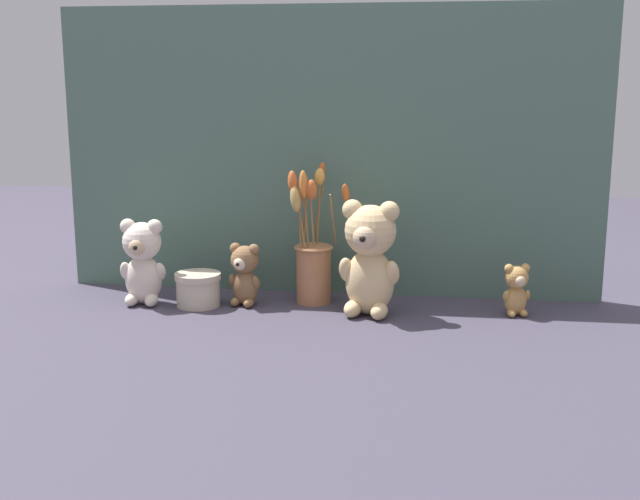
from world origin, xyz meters
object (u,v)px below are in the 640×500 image
at_px(teddy_bear_large, 370,256).
at_px(teddy_bear_tiny, 516,289).
at_px(teddy_bear_medium, 143,260).
at_px(decorative_tin_tall, 198,289).
at_px(flower_vase, 313,258).
at_px(teddy_bear_small, 245,273).

height_order(teddy_bear_large, teddy_bear_tiny, teddy_bear_large).
height_order(teddy_bear_medium, decorative_tin_tall, teddy_bear_medium).
bearing_deg(flower_vase, teddy_bear_tiny, -5.16).
distance_m(teddy_bear_small, flower_vase, 0.16).
distance_m(teddy_bear_tiny, flower_vase, 0.47).
distance_m(teddy_bear_small, decorative_tin_tall, 0.12).
xyz_separation_m(teddy_bear_large, teddy_bear_tiny, (0.33, 0.04, -0.07)).
height_order(teddy_bear_large, teddy_bear_small, teddy_bear_large).
bearing_deg(teddy_bear_medium, teddy_bear_large, -1.83).
relative_size(teddy_bear_small, teddy_bear_tiny, 1.25).
relative_size(teddy_bear_medium, flower_vase, 0.61).
distance_m(teddy_bear_large, teddy_bear_small, 0.30).
relative_size(flower_vase, decorative_tin_tall, 3.08).
bearing_deg(flower_vase, decorative_tin_tall, -165.96).
bearing_deg(teddy_bear_tiny, flower_vase, 174.84).
distance_m(teddy_bear_large, teddy_bear_tiny, 0.34).
xyz_separation_m(teddy_bear_small, decorative_tin_tall, (-0.11, -0.02, -0.04)).
distance_m(teddy_bear_medium, teddy_bear_tiny, 0.86).
relative_size(teddy_bear_large, teddy_bear_small, 1.76).
bearing_deg(teddy_bear_large, teddy_bear_tiny, 7.10).
bearing_deg(teddy_bear_tiny, teddy_bear_medium, -178.43).
bearing_deg(teddy_bear_tiny, teddy_bear_large, -172.90).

